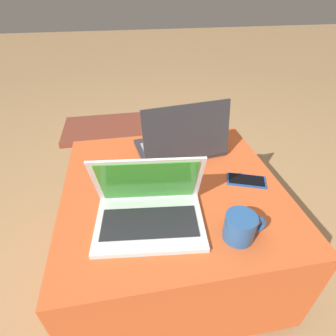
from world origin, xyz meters
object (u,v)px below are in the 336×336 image
object	(u,v)px
laptop_far	(181,143)
backpack	(175,160)
coffee_mug	(241,227)
laptop_near	(149,208)
cell_phone	(246,180)

from	to	relation	value
laptop_far	backpack	world-z (taller)	laptop_far
laptop_far	coffee_mug	bearing A→B (deg)	90.52
backpack	laptop_far	bearing A→B (deg)	97.48
laptop_near	cell_phone	xyz separation A→B (m)	(0.40, 0.13, -0.05)
cell_phone	coffee_mug	xyz separation A→B (m)	(-0.14, -0.25, 0.04)
coffee_mug	cell_phone	bearing A→B (deg)	61.88
laptop_far	cell_phone	world-z (taller)	laptop_far
cell_phone	backpack	bearing A→B (deg)	37.50
laptop_far	backpack	size ratio (longest dim) A/B	0.81
laptop_far	coffee_mug	size ratio (longest dim) A/B	3.05
laptop_near	coffee_mug	size ratio (longest dim) A/B	2.79
cell_phone	backpack	xyz separation A→B (m)	(-0.17, 0.57, -0.26)
laptop_far	laptop_near	bearing A→B (deg)	55.67
backpack	cell_phone	bearing A→B (deg)	121.13
backpack	coffee_mug	world-z (taller)	coffee_mug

